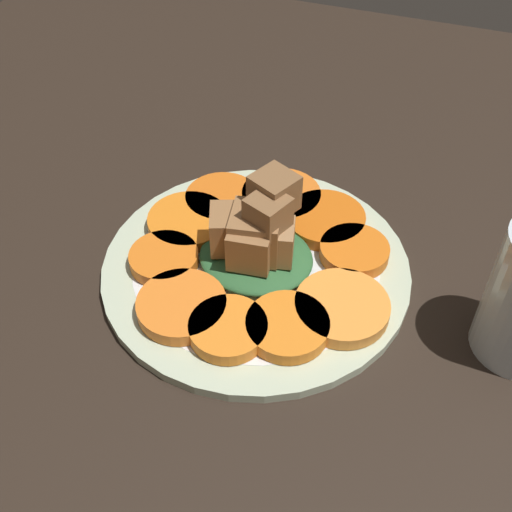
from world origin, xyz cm
name	(u,v)px	position (x,y,z in cm)	size (l,w,h in cm)	color
table_slab	(256,278)	(0.00, 0.00, 1.00)	(120.00, 120.00, 2.00)	black
plate	(256,268)	(0.00, 0.00, 2.52)	(29.35, 29.35, 1.05)	beige
carrot_slice_0	(281,197)	(0.60, -9.43, 3.76)	(8.26, 8.26, 1.31)	orange
carrot_slice_1	(222,200)	(6.25, -6.93, 3.76)	(7.64, 7.64, 1.31)	orange
carrot_slice_2	(188,222)	(8.16, -2.56, 3.76)	(8.12, 8.12, 1.31)	orange
carrot_slice_3	(164,258)	(8.21, 2.95, 3.76)	(6.57, 6.57, 1.31)	orange
carrot_slice_4	(182,306)	(4.18, 7.76, 3.76)	(7.99, 7.99, 1.31)	orange
carrot_slice_5	(228,329)	(-0.63, 8.75, 3.76)	(6.82, 6.82, 1.31)	orange
carrot_slice_6	(287,327)	(-5.31, 6.78, 3.76)	(7.25, 7.25, 1.31)	orange
carrot_slice_7	(342,307)	(-9.17, 3.12, 3.76)	(8.42, 8.42, 1.31)	orange
carrot_slice_8	(354,251)	(-8.52, -4.14, 3.76)	(6.66, 6.66, 1.31)	orange
carrot_slice_9	(325,220)	(-4.68, -7.55, 3.76)	(8.05, 8.05, 1.31)	#D56013
center_pile	(258,239)	(-0.16, -0.01, 6.32)	(10.86, 9.77, 8.88)	#2D6033
fork	(276,210)	(0.62, -7.73, 3.30)	(18.83, 3.99, 0.40)	silver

